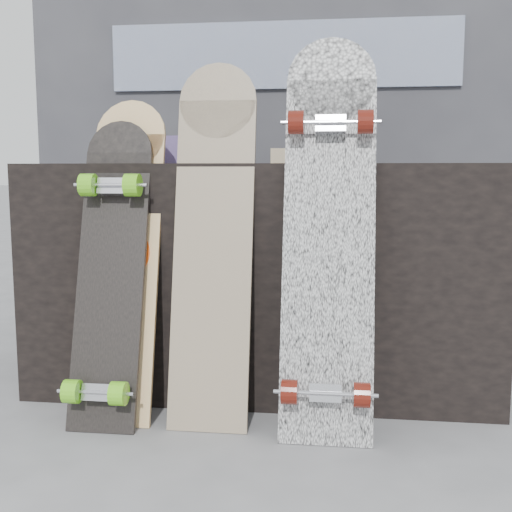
# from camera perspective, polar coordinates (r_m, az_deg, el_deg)

# --- Properties ---
(ground) EXTENTS (60.00, 60.00, 0.00)m
(ground) POSITION_cam_1_polar(r_m,az_deg,el_deg) (1.95, -1.13, -15.86)
(ground) COLOR slate
(ground) RESTS_ON ground
(vendor_table) EXTENTS (1.60, 0.60, 0.80)m
(vendor_table) POSITION_cam_1_polar(r_m,az_deg,el_deg) (2.32, 0.66, -1.77)
(vendor_table) COLOR black
(vendor_table) RESTS_ON ground
(booth) EXTENTS (2.40, 0.22, 2.20)m
(booth) POSITION_cam_1_polar(r_m,az_deg,el_deg) (3.15, 2.54, 13.52)
(booth) COLOR #36363B
(booth) RESTS_ON ground
(merch_box_purple) EXTENTS (0.18, 0.12, 0.10)m
(merch_box_purple) POSITION_cam_1_polar(r_m,az_deg,el_deg) (2.37, -6.94, 9.30)
(merch_box_purple) COLOR #443975
(merch_box_purple) RESTS_ON vendor_table
(merch_box_small) EXTENTS (0.14, 0.14, 0.12)m
(merch_box_small) POSITION_cam_1_polar(r_m,az_deg,el_deg) (2.29, 8.47, 9.59)
(merch_box_small) COLOR #443975
(merch_box_small) RESTS_ON vendor_table
(merch_box_flat) EXTENTS (0.22, 0.10, 0.06)m
(merch_box_flat) POSITION_cam_1_polar(r_m,az_deg,el_deg) (2.46, 4.00, 8.81)
(merch_box_flat) COLOR #D1B78C
(merch_box_flat) RESTS_ON vendor_table
(longboard_geisha) EXTENTS (0.23, 0.29, 1.01)m
(longboard_geisha) POSITION_cam_1_polar(r_m,az_deg,el_deg) (2.08, -11.66, 0.65)
(longboard_geisha) COLOR beige
(longboard_geisha) RESTS_ON ground
(longboard_celtic) EXTENTS (0.24, 0.27, 1.12)m
(longboard_celtic) POSITION_cam_1_polar(r_m,az_deg,el_deg) (1.98, -3.79, 2.25)
(longboard_celtic) COLOR beige
(longboard_celtic) RESTS_ON ground
(longboard_cascadia) EXTENTS (0.27, 0.37, 1.18)m
(longboard_cascadia) POSITION_cam_1_polar(r_m,az_deg,el_deg) (1.90, 6.50, 2.67)
(longboard_cascadia) COLOR white
(longboard_cascadia) RESTS_ON ground
(skateboard_dark) EXTENTS (0.21, 0.34, 0.94)m
(skateboard_dark) POSITION_cam_1_polar(r_m,az_deg,el_deg) (2.03, -12.84, -0.97)
(skateboard_dark) COLOR black
(skateboard_dark) RESTS_ON ground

